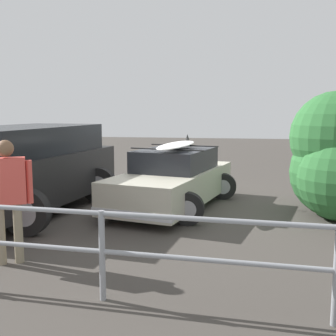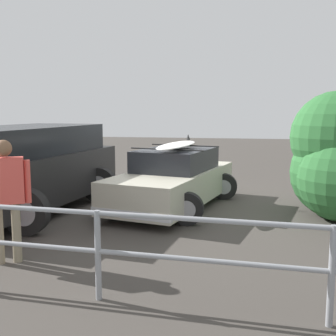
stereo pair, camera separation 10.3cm
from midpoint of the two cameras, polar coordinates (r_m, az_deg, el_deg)
name	(u,v)px [view 2 (the right image)]	position (r m, az deg, el deg)	size (l,w,h in m)	color
ground_plane	(169,203)	(9.71, 0.46, -4.78)	(44.00, 44.00, 0.02)	#423D38
sedan_car	(174,179)	(9.20, 1.09, -1.56)	(2.74, 4.25, 1.55)	#B7B29E
suv_car	(26,168)	(9.12, -18.38, 0.02)	(3.12, 4.82, 1.79)	black
person_bystander	(5,190)	(6.16, -20.71, -2.81)	(0.61, 0.40, 1.72)	gray
railing_fence	(98,239)	(4.78, -8.90, -9.49)	(9.85, 0.69, 1.03)	gray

